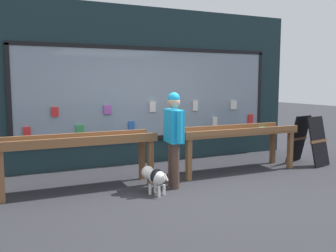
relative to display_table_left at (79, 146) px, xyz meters
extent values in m
plane|color=#2D2D33|center=(1.53, -0.86, -0.72)|extent=(40.00, 40.00, 0.00)
cube|color=#192D33|center=(1.53, 1.54, 0.94)|extent=(7.75, 0.20, 3.33)
cube|color=gray|center=(1.90, 1.41, 0.79)|extent=(5.70, 0.03, 1.90)
cube|color=black|center=(1.90, 1.41, 1.74)|extent=(5.78, 0.06, 0.08)
cube|color=black|center=(1.90, 1.41, -0.17)|extent=(5.78, 0.06, 0.08)
cube|color=black|center=(-0.96, 1.41, 0.79)|extent=(0.08, 0.06, 1.90)
cube|color=black|center=(4.75, 1.41, 0.79)|extent=(0.08, 0.06, 1.90)
cube|color=red|center=(-0.68, 1.37, 0.10)|extent=(0.13, 0.03, 0.19)
cube|color=red|center=(-0.16, 1.37, 0.47)|extent=(0.13, 0.03, 0.18)
cube|color=#338C4C|center=(0.31, 1.37, 0.09)|extent=(0.15, 0.03, 0.19)
cube|color=#994CA5|center=(0.88, 1.37, 0.47)|extent=(0.16, 0.03, 0.19)
cube|color=#2659B2|center=(1.39, 1.37, 0.12)|extent=(0.12, 0.03, 0.18)
cube|color=silver|center=(1.87, 1.37, 0.50)|extent=(0.14, 0.03, 0.22)
cube|color=red|center=(2.42, 1.37, 0.09)|extent=(0.16, 0.03, 0.18)
cube|color=silver|center=(2.93, 1.37, 0.50)|extent=(0.13, 0.03, 0.23)
cube|color=silver|center=(3.45, 1.37, 0.10)|extent=(0.12, 0.03, 0.21)
cube|color=silver|center=(3.97, 1.37, 0.49)|extent=(0.16, 0.03, 0.20)
cube|color=red|center=(4.48, 1.37, 0.13)|extent=(0.14, 0.03, 0.23)
cube|color=brown|center=(-1.17, -0.20, -0.34)|extent=(0.09, 0.09, 0.76)
cube|color=brown|center=(1.17, -0.22, -0.34)|extent=(0.09, 0.09, 0.76)
cube|color=brown|center=(-1.17, 0.22, -0.34)|extent=(0.09, 0.09, 0.76)
cube|color=brown|center=(1.17, 0.20, -0.34)|extent=(0.09, 0.09, 0.76)
cube|color=brown|center=(0.00, 0.00, 0.06)|extent=(2.55, 0.60, 0.04)
cube|color=brown|center=(0.00, -0.26, 0.12)|extent=(2.54, 0.09, 0.12)
cube|color=brown|center=(0.00, 0.26, 0.12)|extent=(2.54, 0.09, 0.12)
cube|color=#2659B2|center=(-1.11, 0.02, 0.10)|extent=(0.15, 0.22, 0.03)
cube|color=#338C4C|center=(-0.60, -0.16, 0.09)|extent=(0.17, 0.24, 0.02)
cube|color=#2659B2|center=(0.01, -0.07, 0.09)|extent=(0.17, 0.24, 0.02)
cube|color=#994CA5|center=(0.59, -0.06, 0.10)|extent=(0.19, 0.24, 0.03)
cube|color=red|center=(1.13, -0.07, 0.09)|extent=(0.16, 0.22, 0.03)
cube|color=brown|center=(1.89, -0.25, -0.35)|extent=(0.09, 0.09, 0.74)
cube|color=brown|center=(4.23, -0.27, -0.35)|extent=(0.09, 0.09, 0.74)
cube|color=brown|center=(1.90, 0.28, -0.35)|extent=(0.09, 0.09, 0.74)
cube|color=brown|center=(4.24, 0.25, -0.35)|extent=(0.09, 0.09, 0.74)
cube|color=brown|center=(3.07, 0.00, 0.04)|extent=(2.55, 0.72, 0.04)
cube|color=brown|center=(3.06, -0.31, 0.10)|extent=(2.54, 0.09, 0.12)
cube|color=brown|center=(3.07, 0.32, 0.10)|extent=(2.54, 0.09, 0.12)
cube|color=#338C4C|center=(1.92, -0.08, 0.07)|extent=(0.15, 0.24, 0.02)
cube|color=red|center=(2.23, -0.07, 0.08)|extent=(0.17, 0.20, 0.03)
cube|color=black|center=(2.58, -0.06, 0.07)|extent=(0.17, 0.20, 0.02)
cube|color=#338C4C|center=(2.88, -0.20, 0.07)|extent=(0.17, 0.25, 0.02)
cube|color=orange|center=(3.22, -0.22, 0.07)|extent=(0.16, 0.22, 0.02)
cube|color=#5999A5|center=(3.57, -0.01, 0.08)|extent=(0.14, 0.23, 0.03)
cube|color=#338C4C|center=(3.91, 0.21, 0.07)|extent=(0.18, 0.23, 0.03)
cube|color=#2659B2|center=(4.19, -0.15, 0.08)|extent=(0.13, 0.23, 0.03)
cylinder|color=#4C382D|center=(1.44, -0.62, -0.34)|extent=(0.14, 0.14, 0.76)
cylinder|color=#4C382D|center=(1.46, -0.47, -0.34)|extent=(0.14, 0.14, 0.76)
cube|color=#19A5E0|center=(1.45, -0.54, 0.31)|extent=(0.27, 0.45, 0.54)
cylinder|color=#19A5E0|center=(1.42, -0.82, 0.33)|extent=(0.09, 0.09, 0.51)
cylinder|color=#19A5E0|center=(1.48, -0.27, 0.33)|extent=(0.09, 0.09, 0.51)
sphere|color=tan|center=(1.45, -0.54, 0.71)|extent=(0.21, 0.21, 0.21)
sphere|color=#19A5E0|center=(1.45, -0.54, 0.77)|extent=(0.20, 0.20, 0.20)
ellipsoid|color=white|center=(1.03, -0.81, -0.44)|extent=(0.33, 0.39, 0.23)
ellipsoid|color=black|center=(1.03, -0.81, -0.43)|extent=(0.29, 0.27, 0.24)
sphere|color=white|center=(0.95, -0.62, -0.40)|extent=(0.20, 0.20, 0.20)
cylinder|color=white|center=(1.10, -0.99, -0.41)|extent=(0.06, 0.10, 0.12)
cylinder|color=white|center=(1.05, -0.69, -0.64)|extent=(0.04, 0.04, 0.17)
cylinder|color=white|center=(0.94, -0.74, -0.64)|extent=(0.04, 0.04, 0.17)
cylinder|color=white|center=(1.12, -0.88, -0.64)|extent=(0.04, 0.04, 0.17)
cylinder|color=white|center=(1.02, -0.92, -0.64)|extent=(0.04, 0.04, 0.17)
cube|color=black|center=(4.91, -0.37, -0.20)|extent=(0.57, 0.37, 1.02)
cube|color=brown|center=(4.91, -0.37, -0.20)|extent=(0.57, 0.17, 0.07)
cube|color=black|center=(4.81, 0.09, -0.20)|extent=(0.57, 0.37, 1.02)
cube|color=brown|center=(4.81, 0.09, -0.20)|extent=(0.57, 0.17, 0.07)
camera|label=1|loc=(-1.23, -6.03, 1.04)|focal=40.00mm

